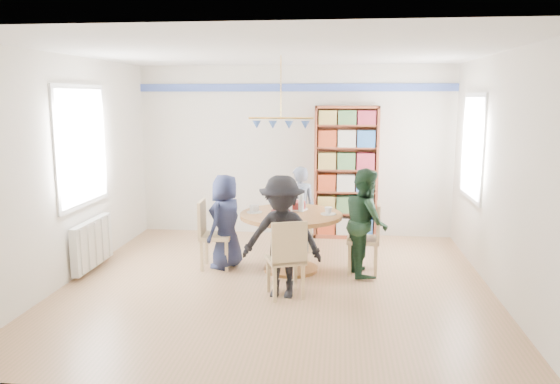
# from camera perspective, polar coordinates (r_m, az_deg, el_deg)

# --- Properties ---
(ground) EXTENTS (5.00, 5.00, 0.00)m
(ground) POSITION_cam_1_polar(r_m,az_deg,el_deg) (6.60, -0.39, -9.62)
(ground) COLOR tan
(room_shell) EXTENTS (5.00, 5.00, 5.00)m
(room_shell) POSITION_cam_1_polar(r_m,az_deg,el_deg) (7.14, -1.67, 5.42)
(room_shell) COLOR white
(room_shell) RESTS_ON ground
(radiator) EXTENTS (0.12, 1.00, 0.60)m
(radiator) POSITION_cam_1_polar(r_m,az_deg,el_deg) (7.44, -19.01, -5.10)
(radiator) COLOR silver
(radiator) RESTS_ON ground
(dining_table) EXTENTS (1.30, 1.30, 0.75)m
(dining_table) POSITION_cam_1_polar(r_m,az_deg,el_deg) (6.96, 1.16, -3.80)
(dining_table) COLOR #996532
(dining_table) RESTS_ON ground
(chair_left) EXTENTS (0.41, 0.41, 0.89)m
(chair_left) POSITION_cam_1_polar(r_m,az_deg,el_deg) (7.14, -7.31, -4.05)
(chair_left) COLOR #CFB27F
(chair_left) RESTS_ON ground
(chair_right) EXTENTS (0.42, 0.42, 0.90)m
(chair_right) POSITION_cam_1_polar(r_m,az_deg,el_deg) (6.96, 9.32, -4.44)
(chair_right) COLOR #CFB27F
(chair_right) RESTS_ON ground
(chair_far) EXTENTS (0.53, 0.53, 0.93)m
(chair_far) POSITION_cam_1_polar(r_m,az_deg,el_deg) (7.92, 1.48, -2.45)
(chair_far) COLOR #CFB27F
(chair_far) RESTS_ON ground
(chair_near) EXTENTS (0.50, 0.50, 0.89)m
(chair_near) POSITION_cam_1_polar(r_m,az_deg,el_deg) (6.02, 0.74, -6.65)
(chair_near) COLOR #CFB27F
(chair_near) RESTS_ON ground
(person_left) EXTENTS (0.58, 0.70, 1.23)m
(person_left) POSITION_cam_1_polar(r_m,az_deg,el_deg) (7.11, -5.70, -3.08)
(person_left) COLOR #1B203C
(person_left) RESTS_ON ground
(person_right) EXTENTS (0.62, 0.73, 1.34)m
(person_right) POSITION_cam_1_polar(r_m,az_deg,el_deg) (6.88, 8.96, -3.10)
(person_right) COLOR black
(person_right) RESTS_ON ground
(person_far) EXTENTS (0.48, 0.34, 1.24)m
(person_far) POSITION_cam_1_polar(r_m,az_deg,el_deg) (7.85, 2.06, -1.76)
(person_far) COLOR gray
(person_far) RESTS_ON ground
(person_near) EXTENTS (0.92, 0.58, 1.37)m
(person_near) POSITION_cam_1_polar(r_m,az_deg,el_deg) (6.04, 0.20, -4.71)
(person_near) COLOR black
(person_near) RESTS_ON ground
(bookshelf) EXTENTS (0.99, 0.30, 2.07)m
(bookshelf) POSITION_cam_1_polar(r_m,az_deg,el_deg) (8.60, 6.91, 1.91)
(bookshelf) COLOR brown
(bookshelf) RESTS_ON ground
(tableware) EXTENTS (1.14, 1.14, 0.30)m
(tableware) POSITION_cam_1_polar(r_m,az_deg,el_deg) (6.93, 0.98, -1.67)
(tableware) COLOR white
(tableware) RESTS_ON dining_table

